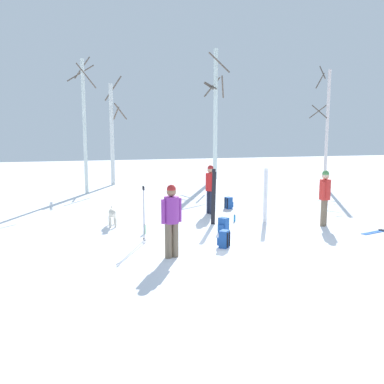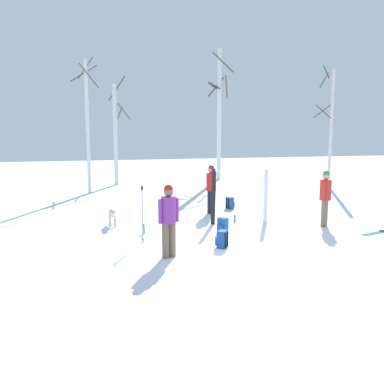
% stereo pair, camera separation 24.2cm
% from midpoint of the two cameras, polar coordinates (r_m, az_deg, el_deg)
% --- Properties ---
extents(ground_plane, '(60.00, 60.00, 0.00)m').
position_cam_midpoint_polar(ground_plane, '(11.26, 6.79, -6.80)').
color(ground_plane, white).
extents(person_0, '(0.34, 0.50, 1.72)m').
position_cam_midpoint_polar(person_0, '(14.73, 3.08, 0.79)').
color(person_0, '#1E2338').
rests_on(person_0, ground_plane).
extents(person_1, '(0.50, 0.34, 1.72)m').
position_cam_midpoint_polar(person_1, '(9.73, -2.46, -3.28)').
color(person_1, '#72604C').
rests_on(person_1, ground_plane).
extents(person_2, '(0.39, 0.40, 1.72)m').
position_cam_midpoint_polar(person_2, '(13.49, 18.07, -0.35)').
color(person_2, '#72604C').
rests_on(person_2, ground_plane).
extents(dog, '(0.23, 0.90, 0.57)m').
position_cam_midpoint_polar(dog, '(13.17, -10.20, -2.88)').
color(dog, beige).
rests_on(dog, ground_plane).
extents(ski_pair_planted_0, '(0.16, 0.09, 1.75)m').
position_cam_midpoint_polar(ski_pair_planted_0, '(13.08, 3.46, -0.69)').
color(ski_pair_planted_0, black).
rests_on(ski_pair_planted_0, ground_plane).
extents(ski_pair_planted_1, '(0.13, 0.05, 1.74)m').
position_cam_midpoint_polar(ski_pair_planted_1, '(13.51, 10.44, -0.54)').
color(ski_pair_planted_1, white).
rests_on(ski_pair_planted_1, ground_plane).
extents(ski_pair_lying_0, '(1.77, 0.66, 0.05)m').
position_cam_midpoint_polar(ski_pair_lying_0, '(13.59, 24.98, -4.84)').
color(ski_pair_lying_0, blue).
rests_on(ski_pair_lying_0, ground_plane).
extents(ski_poles_0, '(0.07, 0.25, 1.50)m').
position_cam_midpoint_polar(ski_poles_0, '(11.14, -6.11, -2.75)').
color(ski_poles_0, '#B2B2BC').
rests_on(ski_poles_0, ground_plane).
extents(backpack_0, '(0.34, 0.34, 0.44)m').
position_cam_midpoint_polar(backpack_0, '(12.19, 4.74, -4.54)').
color(backpack_0, '#1E4C99').
rests_on(backpack_0, ground_plane).
extents(backpack_1, '(0.35, 0.34, 0.44)m').
position_cam_midpoint_polar(backpack_1, '(10.71, 4.74, -6.40)').
color(backpack_1, '#1E4C99').
rests_on(backpack_1, ground_plane).
extents(backpack_2, '(0.33, 0.31, 0.44)m').
position_cam_midpoint_polar(backpack_2, '(15.81, 5.59, -1.51)').
color(backpack_2, '#1E4C99').
rests_on(backpack_2, ground_plane).
extents(water_bottle_0, '(0.07, 0.07, 0.28)m').
position_cam_midpoint_polar(water_bottle_0, '(12.11, -5.99, -5.03)').
color(water_bottle_0, green).
rests_on(water_bottle_0, ground_plane).
extents(water_bottle_1, '(0.06, 0.06, 0.23)m').
position_cam_midpoint_polar(water_bottle_1, '(13.67, 6.31, -3.57)').
color(water_bottle_1, '#1E72BF').
rests_on(water_bottle_1, ground_plane).
extents(birch_tree_0, '(1.29, 1.30, 6.18)m').
position_cam_midpoint_polar(birch_tree_0, '(19.92, -13.61, 9.00)').
color(birch_tree_0, silver).
rests_on(birch_tree_0, ground_plane).
extents(birch_tree_1, '(1.13, 1.46, 5.71)m').
position_cam_midpoint_polar(birch_tree_1, '(22.70, -9.96, 7.95)').
color(birch_tree_1, silver).
rests_on(birch_tree_1, ground_plane).
extents(birch_tree_2, '(1.29, 1.26, 7.46)m').
position_cam_midpoint_polar(birch_tree_2, '(24.87, 3.97, 10.76)').
color(birch_tree_2, silver).
rests_on(birch_tree_2, ground_plane).
extents(birch_tree_3, '(1.27, 1.44, 6.10)m').
position_cam_midpoint_polar(birch_tree_3, '(22.75, 18.50, 8.48)').
color(birch_tree_3, silver).
rests_on(birch_tree_3, ground_plane).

